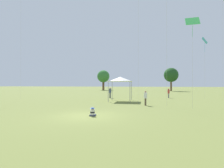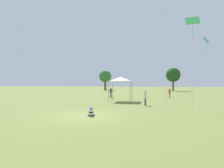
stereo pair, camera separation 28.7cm
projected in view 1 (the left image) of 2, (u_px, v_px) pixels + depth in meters
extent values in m
plane|color=olive|center=(86.00, 116.00, 12.21)|extent=(300.00, 300.00, 0.00)
cube|color=#383D56|center=(93.00, 115.00, 12.16)|extent=(0.43, 0.51, 0.10)
cylinder|color=silver|center=(92.00, 112.00, 12.07)|extent=(0.34, 0.34, 0.33)
cylinder|color=black|center=(92.00, 112.00, 12.07)|extent=(0.35, 0.35, 0.09)
sphere|color=#DBAD89|center=(92.00, 109.00, 12.07)|extent=(0.20, 0.20, 0.20)
cylinder|color=#4C70B7|center=(92.00, 109.00, 12.07)|extent=(0.34, 0.34, 0.01)
cylinder|color=#4C70B7|center=(92.00, 108.00, 12.07)|extent=(0.20, 0.20, 0.09)
cylinder|color=brown|center=(145.00, 102.00, 18.05)|extent=(0.25, 0.25, 0.74)
cylinder|color=silver|center=(145.00, 96.00, 18.05)|extent=(0.45, 0.45, 0.59)
sphere|color=#A37556|center=(145.00, 92.00, 18.05)|extent=(0.20, 0.20, 0.20)
cylinder|color=slate|center=(169.00, 96.00, 27.75)|extent=(0.25, 0.25, 0.77)
cylinder|color=#B23833|center=(169.00, 91.00, 27.75)|extent=(0.45, 0.45, 0.61)
sphere|color=#A37556|center=(169.00, 89.00, 27.75)|extent=(0.21, 0.21, 0.21)
cylinder|color=#282D42|center=(110.00, 95.00, 27.98)|extent=(0.28, 0.28, 0.83)
cylinder|color=#334260|center=(110.00, 91.00, 27.98)|extent=(0.51, 0.51, 0.66)
sphere|color=#DBAD89|center=(110.00, 88.00, 27.98)|extent=(0.23, 0.23, 0.23)
cube|color=white|center=(120.00, 81.00, 22.96)|extent=(3.16, 3.16, 0.08)
cone|color=white|center=(120.00, 79.00, 22.96)|extent=(3.00, 3.00, 0.55)
cylinder|color=#99999E|center=(112.00, 91.00, 24.54)|extent=(0.07, 0.07, 2.55)
cylinder|color=#99999E|center=(132.00, 91.00, 24.05)|extent=(0.07, 0.07, 2.55)
cylinder|color=#99999E|center=(108.00, 92.00, 21.86)|extent=(0.07, 0.07, 2.55)
cylinder|color=#99999E|center=(130.00, 92.00, 21.37)|extent=(0.07, 0.07, 2.55)
cylinder|color=#BCB7A8|center=(21.00, 34.00, 26.33)|extent=(0.01, 0.01, 19.50)
cylinder|color=#BCB7A8|center=(223.00, 31.00, 25.05)|extent=(0.01, 0.01, 19.59)
cube|color=#339EDB|center=(205.00, 41.00, 26.77)|extent=(0.81, 1.20, 0.93)
cylinder|color=#339EDB|center=(205.00, 48.00, 26.77)|extent=(0.02, 0.02, 1.41)
cylinder|color=#BCB7A8|center=(205.00, 70.00, 26.76)|extent=(0.01, 0.01, 8.92)
cube|color=green|center=(192.00, 21.00, 15.86)|extent=(1.24, 0.89, 0.90)
cylinder|color=green|center=(192.00, 31.00, 15.86)|extent=(0.02, 0.02, 1.04)
cylinder|color=#BCB7A8|center=(192.00, 65.00, 15.86)|extent=(0.01, 0.01, 7.96)
cylinder|color=#BCB7A8|center=(138.00, 36.00, 20.76)|extent=(0.01, 0.01, 15.99)
cylinder|color=#BCB7A8|center=(167.00, 23.00, 17.60)|extent=(0.01, 0.01, 16.72)
cylinder|color=brown|center=(103.00, 85.00, 66.25)|extent=(0.80, 0.80, 3.97)
sphere|color=#337033|center=(103.00, 76.00, 66.26)|extent=(4.65, 4.65, 4.65)
cylinder|color=brown|center=(171.00, 85.00, 56.34)|extent=(0.59, 0.59, 3.97)
sphere|color=#1E471E|center=(171.00, 75.00, 56.34)|extent=(4.58, 4.58, 4.58)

